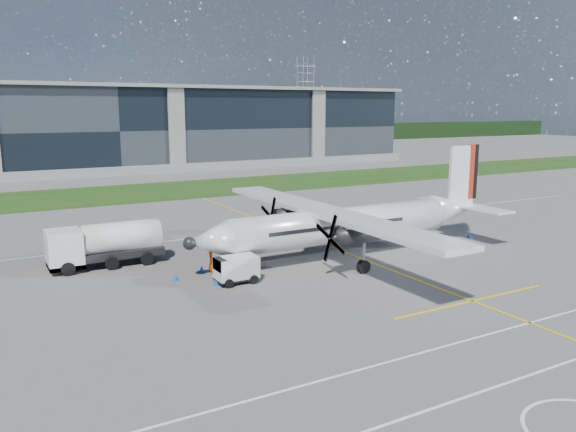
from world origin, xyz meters
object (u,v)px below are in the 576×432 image
Objects in this scene: ground_crew_person at (211,261)px; safety_cone_nose_port at (217,281)px; safety_cone_nose_stbd at (202,269)px; turboprop_aircraft at (352,204)px; safety_cone_tail at (469,235)px; safety_cone_stbdwing at (243,226)px; fuel_tanker_truck at (97,246)px; baggage_tug at (236,270)px; pylon_east at (305,98)px; safety_cone_fwd at (176,277)px.

ground_crew_person reaches higher than safety_cone_nose_port.
ground_crew_person reaches higher than safety_cone_nose_stbd.
turboprop_aircraft is 12.50m from safety_cone_nose_stbd.
turboprop_aircraft is 55.25× the size of safety_cone_nose_port.
safety_cone_stbdwing is (-16.09, 13.18, 0.00)m from safety_cone_tail.
safety_cone_tail is (30.82, -6.37, -1.34)m from fuel_tanker_truck.
baggage_tug is (-10.61, -1.90, -3.26)m from turboprop_aircraft.
safety_cone_stbdwing is (8.19, 12.52, -0.71)m from ground_crew_person.
baggage_tug is 1.53× the size of ground_crew_person.
ground_crew_person is at bearing 75.82° from safety_cone_nose_port.
fuel_tanker_truck reaches higher than safety_cone_nose_port.
safety_cone_nose_stbd is (6.08, -4.97, -1.34)m from fuel_tanker_truck.
pylon_east is 60.00× the size of safety_cone_stbdwing.
ground_crew_person reaches higher than safety_cone_tail.
turboprop_aircraft is 55.25× the size of safety_cone_fwd.
safety_cone_stbdwing is at bearing 63.76° from baggage_tug.
safety_cone_fwd is at bearing -123.87° from pylon_east.
baggage_tug is 4.20m from safety_cone_fwd.
fuel_tanker_truck is (-100.08, -137.42, -13.41)m from pylon_east.
baggage_tug is 5.89× the size of safety_cone_tail.
pylon_east is at bearing 64.28° from safety_cone_tail.
baggage_tug is (7.26, -8.34, -0.70)m from fuel_tanker_truck.
fuel_tanker_truck is 10.14m from safety_cone_nose_port.
safety_cone_fwd is at bearing 177.82° from turboprop_aircraft.
safety_cone_tail is (23.56, 1.97, -0.63)m from baggage_tug.
baggage_tug is at bearing -116.24° from safety_cone_stbdwing.
safety_cone_stbdwing is at bearing 103.34° from turboprop_aircraft.
pylon_east is at bearing 57.10° from safety_cone_nose_port.
ground_crew_person is at bearing 4.42° from safety_cone_fwd.
pylon_east is 166.05m from turboprop_aircraft.
ground_crew_person is 1.12m from safety_cone_nose_stbd.
safety_cone_nose_port is (-0.61, -2.42, -0.71)m from ground_crew_person.
fuel_tanker_truck is at bearing 131.04° from baggage_tug.
baggage_tug is 23.65m from safety_cone_tail.
ground_crew_person reaches higher than safety_cone_stbdwing.
safety_cone_tail and safety_cone_fwd have the same top height.
safety_cone_fwd is at bearing 179.01° from safety_cone_tail.
turboprop_aircraft is 3.27× the size of fuel_tanker_truck.
turboprop_aircraft is 14.39× the size of ground_crew_person.
safety_cone_fwd is at bearing 132.62° from safety_cone_nose_port.
pylon_east is at bearing 56.57° from safety_cone_nose_stbd.
pylon_east is 60.00× the size of safety_cone_fwd.
pylon_east is 3.55× the size of fuel_tanker_truck.
ground_crew_person is 3.84× the size of safety_cone_fwd.
ground_crew_person is at bearing 176.28° from turboprop_aircraft.
fuel_tanker_truck is (-17.87, 6.44, -2.56)m from turboprop_aircraft.
ground_crew_person is (-11.33, 0.74, -3.18)m from turboprop_aircraft.
safety_cone_nose_port is 3.01m from safety_cone_fwd.
ground_crew_person is 3.84× the size of safety_cone_tail.
pylon_east is 60.00× the size of safety_cone_nose_stbd.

